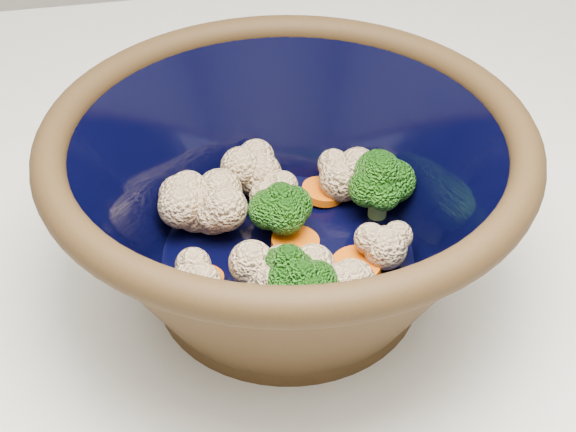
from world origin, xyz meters
TOP-DOWN VIEW (x-y plane):
  - mixing_bowl at (-0.07, 0.12)m, footprint 0.34×0.34m
  - vegetable_pile at (-0.07, 0.12)m, footprint 0.17×0.16m

SIDE VIEW (x-z plane):
  - vegetable_pile at x=-0.07m, z-range 0.92..0.98m
  - mixing_bowl at x=-0.07m, z-range 0.91..1.04m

